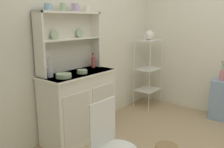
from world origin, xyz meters
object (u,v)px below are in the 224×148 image
(wire_chair, at_px, (110,141))
(bowl_mixing_large, at_px, (64,76))
(bakers_rack, at_px, (148,66))
(porcelain_teapot, at_px, (149,35))
(cup_sky_0, at_px, (48,7))
(utensil_jar, at_px, (49,72))
(flower_vase, at_px, (223,74))
(hutch_shelf_unit, at_px, (68,37))
(jam_bottle, at_px, (93,62))
(hutch_cabinet, at_px, (79,105))

(wire_chair, bearing_deg, bowl_mixing_large, 103.09)
(bakers_rack, height_order, porcelain_teapot, porcelain_teapot)
(cup_sky_0, xyz_separation_m, utensil_jar, (-0.06, -0.05, -0.70))
(porcelain_teapot, bearing_deg, flower_vase, -79.51)
(bakers_rack, relative_size, porcelain_teapot, 4.70)
(bakers_rack, distance_m, cup_sky_0, 2.08)
(cup_sky_0, relative_size, porcelain_teapot, 0.38)
(hutch_shelf_unit, distance_m, utensil_jar, 0.51)
(bowl_mixing_large, distance_m, jam_bottle, 0.66)
(hutch_cabinet, height_order, wire_chair, hutch_cabinet)
(hutch_cabinet, bearing_deg, jam_bottle, 13.59)
(hutch_shelf_unit, relative_size, bakers_rack, 0.78)
(cup_sky_0, bearing_deg, hutch_cabinet, -22.33)
(hutch_cabinet, relative_size, porcelain_teapot, 3.96)
(wire_chair, distance_m, jam_bottle, 1.48)
(jam_bottle, distance_m, utensil_jar, 0.71)
(wire_chair, height_order, bowl_mixing_large, bowl_mixing_large)
(wire_chair, xyz_separation_m, bowl_mixing_large, (0.30, 0.91, 0.36))
(wire_chair, relative_size, cup_sky_0, 9.04)
(hutch_cabinet, bearing_deg, hutch_shelf_unit, 90.00)
(bakers_rack, xyz_separation_m, cup_sky_0, (-1.87, 0.17, 0.91))
(bowl_mixing_large, height_order, utensil_jar, utensil_jar)
(utensil_jar, bearing_deg, hutch_shelf_unit, 13.54)
(wire_chair, distance_m, cup_sky_0, 1.59)
(hutch_cabinet, xyz_separation_m, flower_vase, (1.78, -1.19, 0.26))
(bowl_mixing_large, bearing_deg, hutch_cabinet, 14.58)
(porcelain_teapot, bearing_deg, utensil_jar, 176.27)
(hutch_cabinet, relative_size, flower_vase, 3.20)
(wire_chair, bearing_deg, bakers_rack, 54.63)
(bakers_rack, xyz_separation_m, jam_bottle, (-1.21, 0.13, 0.22))
(cup_sky_0, distance_m, flower_vase, 2.63)
(bowl_mixing_large, relative_size, flower_vase, 0.57)
(hutch_shelf_unit, relative_size, porcelain_teapot, 3.68)
(jam_bottle, height_order, flower_vase, jam_bottle)
(jam_bottle, xyz_separation_m, porcelain_teapot, (1.21, -0.13, 0.30))
(hutch_cabinet, xyz_separation_m, jam_bottle, (0.36, 0.09, 0.49))
(bowl_mixing_large, xyz_separation_m, jam_bottle, (0.64, 0.16, 0.05))
(hutch_shelf_unit, bearing_deg, wire_chair, -116.62)
(jam_bottle, bearing_deg, utensil_jar, -179.27)
(wire_chair, height_order, flower_vase, flower_vase)
(bowl_mixing_large, relative_size, porcelain_teapot, 0.71)
(cup_sky_0, bearing_deg, jam_bottle, -3.15)
(bakers_rack, xyz_separation_m, flower_vase, (0.21, -1.14, -0.01))
(hutch_shelf_unit, xyz_separation_m, porcelain_teapot, (1.57, -0.21, -0.04))
(hutch_shelf_unit, height_order, porcelain_teapot, hutch_shelf_unit)
(hutch_cabinet, distance_m, wire_chair, 1.15)
(wire_chair, bearing_deg, hutch_cabinet, 90.69)
(hutch_cabinet, bearing_deg, flower_vase, -33.84)
(hutch_cabinet, xyz_separation_m, bakers_rack, (1.57, -0.05, 0.27))
(bowl_mixing_large, bearing_deg, bakers_rack, 0.77)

